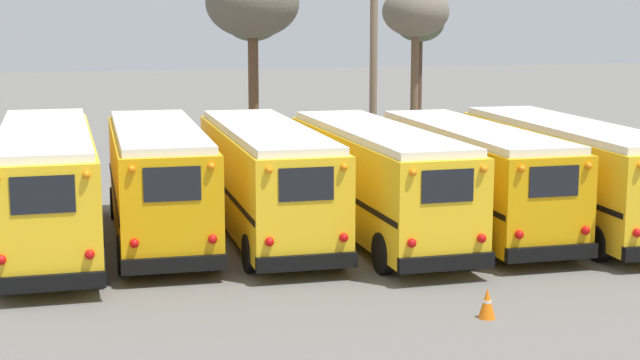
{
  "coord_description": "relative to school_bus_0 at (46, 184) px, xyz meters",
  "views": [
    {
      "loc": [
        -6.77,
        -26.68,
        6.33
      ],
      "look_at": [
        0.0,
        -0.38,
        1.62
      ],
      "focal_mm": 55.0,
      "sensor_mm": 36.0,
      "label": 1
    }
  ],
  "objects": [
    {
      "name": "bare_tree_2",
      "position": [
        9.23,
        19.3,
        3.96
      ],
      "size": [
        2.76,
        2.76,
        6.96
      ],
      "color": "#473323",
      "rests_on": "ground"
    },
    {
      "name": "school_bus_1",
      "position": [
        2.97,
        0.14,
        -0.03
      ],
      "size": [
        2.66,
        9.47,
        3.21
      ],
      "color": "#E5A00C",
      "rests_on": "ground"
    },
    {
      "name": "bare_tree_3",
      "position": [
        14.6,
        11.69,
        4.39
      ],
      "size": [
        2.75,
        2.75,
        7.32
      ],
      "color": "brown",
      "rests_on": "ground"
    },
    {
      "name": "school_bus_3",
      "position": [
        8.92,
        -0.98,
        -0.06
      ],
      "size": [
        2.64,
        10.22,
        3.13
      ],
      "color": "yellow",
      "rests_on": "ground"
    },
    {
      "name": "bare_tree_1",
      "position": [
        8.12,
        13.33,
        4.78
      ],
      "size": [
        3.85,
        3.85,
        8.08
      ],
      "color": "brown",
      "rests_on": "ground"
    },
    {
      "name": "school_bus_0",
      "position": [
        0.0,
        0.0,
        0.0
      ],
      "size": [
        2.66,
        10.92,
        3.27
      ],
      "color": "yellow",
      "rests_on": "ground"
    },
    {
      "name": "traffic_cone",
      "position": [
        8.93,
        -8.56,
        -1.45
      ],
      "size": [
        0.36,
        0.36,
        0.65
      ],
      "color": "orange",
      "rests_on": "ground"
    },
    {
      "name": "utility_pole",
      "position": [
        12.1,
        9.44,
        2.27
      ],
      "size": [
        1.8,
        0.3,
        7.79
      ],
      "color": "#75604C",
      "rests_on": "ground"
    },
    {
      "name": "bare_tree_0",
      "position": [
        17.29,
        18.53,
        3.8
      ],
      "size": [
        2.4,
        2.4,
        6.63
      ],
      "color": "#473323",
      "rests_on": "ground"
    },
    {
      "name": "school_bus_2",
      "position": [
        5.95,
        -0.1,
        -0.06
      ],
      "size": [
        2.54,
        10.0,
        3.15
      ],
      "color": "yellow",
      "rests_on": "ground"
    },
    {
      "name": "ground_plane",
      "position": [
        7.44,
        -0.02,
        -1.77
      ],
      "size": [
        160.0,
        160.0,
        0.0
      ],
      "primitive_type": "plane",
      "color": "#66635E"
    },
    {
      "name": "school_bus_4",
      "position": [
        11.9,
        -0.65,
        -0.12
      ],
      "size": [
        2.48,
        10.17,
        3.04
      ],
      "color": "#E5A00C",
      "rests_on": "ground"
    },
    {
      "name": "school_bus_5",
      "position": [
        14.87,
        -0.93,
        -0.1
      ],
      "size": [
        2.75,
        10.85,
        3.08
      ],
      "color": "yellow",
      "rests_on": "ground"
    }
  ]
}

